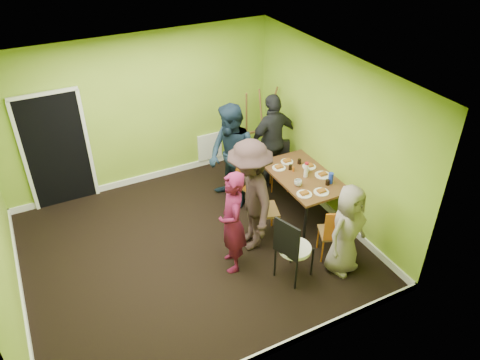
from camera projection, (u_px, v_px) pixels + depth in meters
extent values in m
plane|color=black|center=(192.00, 248.00, 7.36)|extent=(5.00, 5.00, 0.00)
cube|color=#80A42A|center=(140.00, 113.00, 8.27)|extent=(5.00, 0.04, 2.80)
cube|color=#80A42A|center=(265.00, 276.00, 4.91)|extent=(5.00, 0.04, 2.80)
cube|color=#80A42A|center=(331.00, 136.00, 7.54)|extent=(0.04, 4.50, 2.80)
cube|color=white|center=(180.00, 79.00, 5.82)|extent=(5.00, 4.50, 0.04)
cube|color=black|center=(57.00, 151.00, 7.88)|extent=(1.00, 0.05, 2.04)
cube|color=white|center=(210.00, 146.00, 9.29)|extent=(0.50, 0.04, 0.55)
cylinder|color=black|center=(305.00, 224.00, 7.31)|extent=(0.04, 0.04, 0.71)
cylinder|color=black|center=(345.00, 210.00, 7.61)|extent=(0.04, 0.04, 0.71)
cylinder|color=black|center=(262.00, 181.00, 8.34)|extent=(0.04, 0.04, 0.71)
cylinder|color=black|center=(299.00, 170.00, 8.63)|extent=(0.04, 0.04, 0.71)
cube|color=brown|center=(303.00, 176.00, 7.77)|extent=(0.90, 1.50, 0.04)
cylinder|color=#BF5E12|center=(238.00, 195.00, 8.23)|extent=(0.02, 0.02, 0.41)
cylinder|color=#BF5E12|center=(249.00, 203.00, 8.03)|extent=(0.02, 0.02, 0.41)
cylinder|color=#BF5E12|center=(251.00, 188.00, 8.40)|extent=(0.02, 0.02, 0.41)
cylinder|color=#BF5E12|center=(263.00, 196.00, 8.19)|extent=(0.02, 0.02, 0.41)
cube|color=brown|center=(250.00, 186.00, 8.10)|extent=(0.43, 0.43, 0.04)
cube|color=#BF5E12|center=(243.00, 177.00, 7.87)|extent=(0.10, 0.35, 0.46)
cylinder|color=#BF5E12|center=(250.00, 217.00, 7.65)|extent=(0.03, 0.03, 0.48)
cylinder|color=#BF5E12|center=(255.00, 231.00, 7.35)|extent=(0.03, 0.03, 0.48)
cylinder|color=#BF5E12|center=(272.00, 214.00, 7.70)|extent=(0.03, 0.03, 0.48)
cylinder|color=#BF5E12|center=(277.00, 228.00, 7.40)|extent=(0.03, 0.03, 0.48)
cube|color=brown|center=(264.00, 210.00, 7.39)|extent=(0.54, 0.54, 0.04)
cube|color=#BF5E12|center=(252.00, 197.00, 7.20)|extent=(0.15, 0.40, 0.54)
cylinder|color=#BF5E12|center=(286.00, 174.00, 8.80)|extent=(0.02, 0.02, 0.39)
cylinder|color=#BF5E12|center=(270.00, 175.00, 8.79)|extent=(0.02, 0.02, 0.39)
cylinder|color=#BF5E12|center=(288.00, 183.00, 8.56)|extent=(0.02, 0.02, 0.39)
cylinder|color=#BF5E12|center=(272.00, 183.00, 8.55)|extent=(0.02, 0.02, 0.39)
cube|color=brown|center=(280.00, 170.00, 8.57)|extent=(0.46, 0.46, 0.03)
cube|color=#BF5E12|center=(279.00, 154.00, 8.58)|extent=(0.31, 0.16, 0.44)
cylinder|color=#BF5E12|center=(322.00, 251.00, 6.99)|extent=(0.02, 0.02, 0.43)
cylinder|color=#BF5E12|center=(344.00, 250.00, 7.01)|extent=(0.02, 0.02, 0.43)
cylinder|color=#BF5E12|center=(318.00, 237.00, 7.26)|extent=(0.02, 0.02, 0.43)
cylinder|color=#BF5E12|center=(339.00, 236.00, 7.28)|extent=(0.02, 0.02, 0.43)
cube|color=brown|center=(332.00, 233.00, 7.02)|extent=(0.50, 0.50, 0.04)
cube|color=#BF5E12|center=(337.00, 227.00, 6.72)|extent=(0.34, 0.17, 0.48)
cylinder|color=black|center=(275.00, 262.00, 6.73)|extent=(0.03, 0.03, 0.50)
cylinder|color=black|center=(296.00, 276.00, 6.51)|extent=(0.03, 0.03, 0.50)
cylinder|color=black|center=(291.00, 250.00, 6.96)|extent=(0.03, 0.03, 0.50)
cylinder|color=black|center=(312.00, 262.00, 6.74)|extent=(0.03, 0.03, 0.50)
cylinder|color=white|center=(295.00, 248.00, 6.59)|extent=(0.47, 0.47, 0.06)
cube|color=black|center=(286.00, 240.00, 6.30)|extent=(0.17, 0.41, 0.56)
cylinder|color=brown|center=(247.00, 130.00, 8.93)|extent=(0.24, 0.39, 1.69)
cylinder|color=brown|center=(266.00, 125.00, 9.09)|extent=(0.24, 0.39, 1.69)
cylinder|color=brown|center=(263.00, 133.00, 8.82)|extent=(0.04, 0.38, 1.65)
cube|color=brown|center=(258.00, 131.00, 9.00)|extent=(0.45, 0.04, 0.04)
cylinder|color=white|center=(279.00, 168.00, 7.94)|extent=(0.23, 0.23, 0.01)
cylinder|color=white|center=(304.00, 194.00, 7.29)|extent=(0.24, 0.24, 0.01)
cylinder|color=white|center=(287.00, 162.00, 8.11)|extent=(0.22, 0.22, 0.01)
cylinder|color=white|center=(321.00, 192.00, 7.34)|extent=(0.24, 0.24, 0.01)
cylinder|color=white|center=(309.00, 167.00, 7.97)|extent=(0.23, 0.23, 0.01)
cylinder|color=white|center=(323.00, 175.00, 7.75)|extent=(0.27, 0.27, 0.01)
cylinder|color=white|center=(306.00, 170.00, 7.66)|extent=(0.07, 0.07, 0.24)
cylinder|color=#1A35C6|center=(331.00, 178.00, 7.51)|extent=(0.08, 0.08, 0.18)
cylinder|color=#BF5E12|center=(293.00, 169.00, 7.84)|extent=(0.03, 0.03, 0.08)
cylinder|color=black|center=(290.00, 167.00, 7.88)|extent=(0.06, 0.06, 0.09)
cylinder|color=black|center=(299.00, 161.00, 8.04)|extent=(0.06, 0.06, 0.09)
cylinder|color=black|center=(328.00, 182.00, 7.49)|extent=(0.07, 0.07, 0.09)
imported|color=white|center=(298.00, 183.00, 7.47)|extent=(0.13, 0.13, 0.10)
imported|color=white|center=(307.00, 170.00, 7.81)|extent=(0.09, 0.09, 0.09)
imported|color=#560E2D|center=(232.00, 223.00, 6.61)|extent=(0.52, 0.67, 1.62)
imported|color=#132231|center=(232.00, 157.00, 7.89)|extent=(0.85, 1.01, 1.86)
imported|color=#2D1F1E|center=(250.00, 196.00, 6.96)|extent=(0.81, 1.26, 1.84)
imported|color=black|center=(273.00, 141.00, 8.46)|extent=(1.10, 0.58, 1.79)
imported|color=gray|center=(347.00, 230.00, 6.61)|extent=(0.80, 0.62, 1.44)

